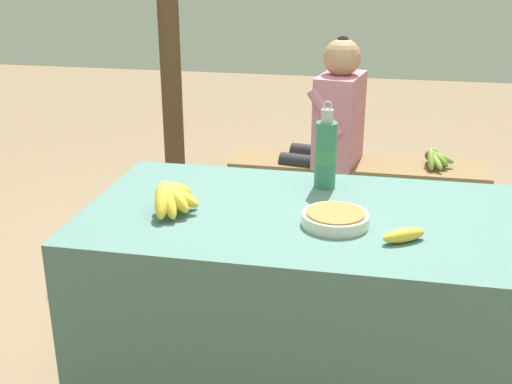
{
  "coord_description": "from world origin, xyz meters",
  "views": [
    {
      "loc": [
        0.21,
        -1.95,
        1.52
      ],
      "look_at": [
        -0.19,
        0.05,
        0.73
      ],
      "focal_mm": 45.0,
      "sensor_mm": 36.0,
      "label": 1
    }
  ],
  "objects_px": {
    "serving_bowl": "(335,218)",
    "support_post_near": "(168,8)",
    "banana_bunch_ripe": "(172,195)",
    "seated_vendor": "(330,125)",
    "loose_banana_front": "(404,235)",
    "wooden_bench": "(356,176)",
    "banana_bunch_green": "(435,157)",
    "water_bottle": "(326,153)"
  },
  "relations": [
    {
      "from": "banana_bunch_green",
      "to": "loose_banana_front",
      "type": "bearing_deg",
      "value": -97.48
    },
    {
      "from": "serving_bowl",
      "to": "banana_bunch_green",
      "type": "height_order",
      "value": "serving_bowl"
    },
    {
      "from": "support_post_near",
      "to": "wooden_bench",
      "type": "bearing_deg",
      "value": -19.9
    },
    {
      "from": "water_bottle",
      "to": "seated_vendor",
      "type": "height_order",
      "value": "seated_vendor"
    },
    {
      "from": "support_post_near",
      "to": "banana_bunch_ripe",
      "type": "bearing_deg",
      "value": -71.56
    },
    {
      "from": "banana_bunch_green",
      "to": "support_post_near",
      "type": "relative_size",
      "value": 0.1
    },
    {
      "from": "support_post_near",
      "to": "banana_bunch_green",
      "type": "bearing_deg",
      "value": -15.13
    },
    {
      "from": "water_bottle",
      "to": "support_post_near",
      "type": "xyz_separation_m",
      "value": [
        -1.09,
        1.53,
        0.35
      ]
    },
    {
      "from": "banana_bunch_ripe",
      "to": "seated_vendor",
      "type": "xyz_separation_m",
      "value": [
        0.39,
        1.42,
        -0.12
      ]
    },
    {
      "from": "water_bottle",
      "to": "banana_bunch_green",
      "type": "xyz_separation_m",
      "value": [
        0.48,
        1.11,
        -0.33
      ]
    },
    {
      "from": "banana_bunch_ripe",
      "to": "seated_vendor",
      "type": "height_order",
      "value": "seated_vendor"
    },
    {
      "from": "serving_bowl",
      "to": "support_post_near",
      "type": "relative_size",
      "value": 0.09
    },
    {
      "from": "banana_bunch_ripe",
      "to": "loose_banana_front",
      "type": "xyz_separation_m",
      "value": [
        0.75,
        -0.08,
        -0.04
      ]
    },
    {
      "from": "water_bottle",
      "to": "banana_bunch_green",
      "type": "relative_size",
      "value": 1.31
    },
    {
      "from": "banana_bunch_ripe",
      "to": "serving_bowl",
      "type": "relative_size",
      "value": 1.27
    },
    {
      "from": "seated_vendor",
      "to": "wooden_bench",
      "type": "bearing_deg",
      "value": -161.11
    },
    {
      "from": "loose_banana_front",
      "to": "serving_bowl",
      "type": "bearing_deg",
      "value": 157.78
    },
    {
      "from": "seated_vendor",
      "to": "support_post_near",
      "type": "height_order",
      "value": "support_post_near"
    },
    {
      "from": "serving_bowl",
      "to": "seated_vendor",
      "type": "relative_size",
      "value": 0.19
    },
    {
      "from": "seated_vendor",
      "to": "banana_bunch_green",
      "type": "distance_m",
      "value": 0.57
    },
    {
      "from": "loose_banana_front",
      "to": "wooden_bench",
      "type": "xyz_separation_m",
      "value": [
        -0.2,
        1.53,
        -0.36
      ]
    },
    {
      "from": "seated_vendor",
      "to": "support_post_near",
      "type": "bearing_deg",
      "value": -13.76
    },
    {
      "from": "serving_bowl",
      "to": "loose_banana_front",
      "type": "distance_m",
      "value": 0.23
    },
    {
      "from": "loose_banana_front",
      "to": "support_post_near",
      "type": "bearing_deg",
      "value": 125.06
    },
    {
      "from": "loose_banana_front",
      "to": "banana_bunch_ripe",
      "type": "bearing_deg",
      "value": 173.63
    },
    {
      "from": "banana_bunch_green",
      "to": "water_bottle",
      "type": "bearing_deg",
      "value": -113.34
    },
    {
      "from": "banana_bunch_ripe",
      "to": "support_post_near",
      "type": "xyz_separation_m",
      "value": [
        -0.62,
        1.87,
        0.42
      ]
    },
    {
      "from": "banana_bunch_ripe",
      "to": "wooden_bench",
      "type": "distance_m",
      "value": 1.59
    },
    {
      "from": "loose_banana_front",
      "to": "water_bottle",
      "type": "bearing_deg",
      "value": 123.35
    },
    {
      "from": "serving_bowl",
      "to": "seated_vendor",
      "type": "bearing_deg",
      "value": 95.67
    },
    {
      "from": "banana_bunch_ripe",
      "to": "loose_banana_front",
      "type": "distance_m",
      "value": 0.75
    },
    {
      "from": "wooden_bench",
      "to": "serving_bowl",
      "type": "bearing_deg",
      "value": -90.45
    },
    {
      "from": "banana_bunch_green",
      "to": "support_post_near",
      "type": "bearing_deg",
      "value": 164.87
    },
    {
      "from": "serving_bowl",
      "to": "support_post_near",
      "type": "xyz_separation_m",
      "value": [
        -1.16,
        1.86,
        0.46
      ]
    },
    {
      "from": "serving_bowl",
      "to": "support_post_near",
      "type": "bearing_deg",
      "value": 121.85
    },
    {
      "from": "water_bottle",
      "to": "seated_vendor",
      "type": "relative_size",
      "value": 0.29
    },
    {
      "from": "banana_bunch_ripe",
      "to": "banana_bunch_green",
      "type": "xyz_separation_m",
      "value": [
        0.95,
        1.44,
        -0.27
      ]
    },
    {
      "from": "banana_bunch_green",
      "to": "banana_bunch_ripe",
      "type": "bearing_deg",
      "value": -123.26
    },
    {
      "from": "loose_banana_front",
      "to": "seated_vendor",
      "type": "relative_size",
      "value": 0.13
    },
    {
      "from": "water_bottle",
      "to": "wooden_bench",
      "type": "xyz_separation_m",
      "value": [
        0.08,
        1.11,
        -0.47
      ]
    },
    {
      "from": "banana_bunch_ripe",
      "to": "water_bottle",
      "type": "bearing_deg",
      "value": 35.69
    },
    {
      "from": "seated_vendor",
      "to": "banana_bunch_green",
      "type": "height_order",
      "value": "seated_vendor"
    }
  ]
}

